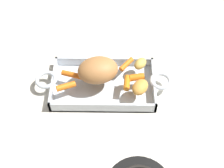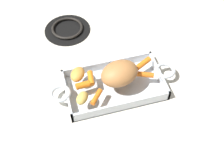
{
  "view_description": "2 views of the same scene",
  "coord_description": "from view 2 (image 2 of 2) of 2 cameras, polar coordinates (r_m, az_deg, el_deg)",
  "views": [
    {
      "loc": [
        0.04,
        -0.59,
        0.82
      ],
      "look_at": [
        0.03,
        -0.03,
        0.06
      ],
      "focal_mm": 48.89,
      "sensor_mm": 36.0,
      "label": 1
    },
    {
      "loc": [
        0.17,
        0.58,
        0.82
      ],
      "look_at": [
        0.02,
        0.03,
        0.07
      ],
      "focal_mm": 46.75,
      "sensor_mm": 36.0,
      "label": 2
    }
  ],
  "objects": [
    {
      "name": "potato_near_roast",
      "position": [
        0.98,
        -6.73,
        1.9
      ],
      "size": [
        0.07,
        0.08,
        0.04
      ],
      "primitive_type": "ellipsoid",
      "rotation": [
        0.0,
        0.0,
        1.01
      ],
      "color": "gold",
      "rests_on": "roasting_dish"
    },
    {
      "name": "baby_carrot_northeast",
      "position": [
        1.02,
        6.1,
        4.03
      ],
      "size": [
        0.06,
        0.04,
        0.02
      ],
      "primitive_type": "cylinder",
      "rotation": [
        1.66,
        0.0,
        2.0
      ],
      "color": "orange",
      "rests_on": "roasting_dish"
    },
    {
      "name": "baby_carrot_short",
      "position": [
        0.93,
        -3.06,
        -2.52
      ],
      "size": [
        0.05,
        0.06,
        0.02
      ],
      "primitive_type": "cylinder",
      "rotation": [
        1.57,
        0.0,
        2.45
      ],
      "color": "orange",
      "rests_on": "roasting_dish"
    },
    {
      "name": "pork_roast",
      "position": [
        0.95,
        1.48,
        2.08
      ],
      "size": [
        0.14,
        0.12,
        0.08
      ],
      "primitive_type": "ellipsoid",
      "rotation": [
        0.0,
        0.0,
        0.19
      ],
      "color": "#B07440",
      "rests_on": "roasting_dish"
    },
    {
      "name": "baby_carrot_center_left",
      "position": [
        0.96,
        -5.69,
        -0.41
      ],
      "size": [
        0.05,
        0.03,
        0.03
      ],
      "primitive_type": "cylinder",
      "rotation": [
        1.67,
        0.0,
        4.83
      ],
      "color": "orange",
      "rests_on": "roasting_dish"
    },
    {
      "name": "potato_corner",
      "position": [
        0.93,
        -5.84,
        -2.74
      ],
      "size": [
        0.06,
        0.06,
        0.03
      ],
      "primitive_type": "ellipsoid",
      "rotation": [
        0.0,
        0.0,
        0.94
      ],
      "color": "gold",
      "rests_on": "roasting_dish"
    },
    {
      "name": "stove_burner_rear",
      "position": [
        1.23,
        -8.73,
        10.6
      ],
      "size": [
        0.19,
        0.19,
        0.02
      ],
      "color": "black",
      "rests_on": "ground_plane"
    },
    {
      "name": "baby_carrot_center_right",
      "position": [
        0.99,
        6.22,
        1.88
      ],
      "size": [
        0.07,
        0.04,
        0.02
      ],
      "primitive_type": "cylinder",
      "rotation": [
        1.66,
        0.0,
        4.38
      ],
      "color": "orange",
      "rests_on": "roasting_dish"
    },
    {
      "name": "baby_carrot_long",
      "position": [
        0.98,
        -4.16,
        1.14
      ],
      "size": [
        0.02,
        0.05,
        0.02
      ],
      "primitive_type": "cylinder",
      "rotation": [
        1.52,
        0.0,
        6.19
      ],
      "color": "orange",
      "rests_on": "roasting_dish"
    },
    {
      "name": "roasting_dish",
      "position": [
        1.01,
        0.42,
        -0.35
      ],
      "size": [
        0.44,
        0.19,
        0.05
      ],
      "color": "silver",
      "rests_on": "ground_plane"
    },
    {
      "name": "ground_plane",
      "position": [
        1.02,
        0.42,
        -0.82
      ],
      "size": [
        1.74,
        1.74,
        0.0
      ],
      "primitive_type": "plane",
      "color": "silver"
    }
  ]
}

